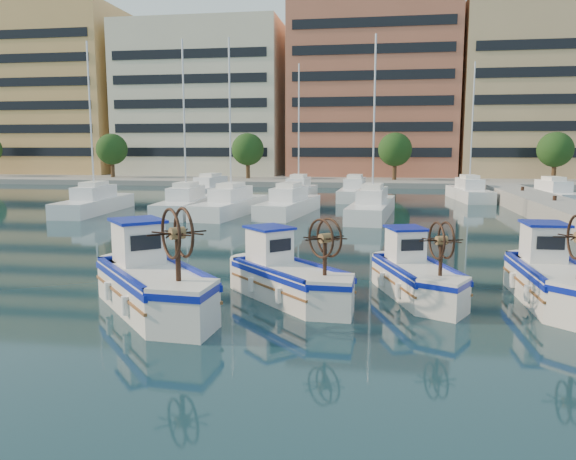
% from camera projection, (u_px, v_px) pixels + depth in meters
% --- Properties ---
extents(ground, '(300.00, 300.00, 0.00)m').
position_uv_depth(ground, '(302.00, 309.00, 15.79)').
color(ground, '#183540').
rests_on(ground, ground).
extents(waterfront, '(180.00, 40.00, 25.60)m').
position_uv_depth(waterfront, '(433.00, 98.00, 76.24)').
color(waterfront, gray).
rests_on(waterfront, ground).
extents(yacht_marina, '(36.39, 22.59, 11.50)m').
position_uv_depth(yacht_marina, '(308.00, 200.00, 42.79)').
color(yacht_marina, white).
rests_on(yacht_marina, ground).
extents(fishing_boat_a, '(4.60, 4.88, 3.08)m').
position_uv_depth(fishing_boat_a, '(152.00, 280.00, 15.69)').
color(fishing_boat_a, silver).
rests_on(fishing_boat_a, ground).
extents(fishing_boat_b, '(4.03, 4.12, 2.64)m').
position_uv_depth(fishing_boat_b, '(287.00, 275.00, 16.78)').
color(fishing_boat_b, silver).
rests_on(fishing_boat_b, ground).
extents(fishing_boat_c, '(2.77, 4.19, 2.53)m').
position_uv_depth(fishing_boat_c, '(416.00, 273.00, 17.14)').
color(fishing_boat_c, silver).
rests_on(fishing_boat_c, ground).
extents(fishing_boat_d, '(1.94, 4.56, 2.83)m').
position_uv_depth(fishing_boat_d, '(553.00, 276.00, 16.44)').
color(fishing_boat_d, silver).
rests_on(fishing_boat_d, ground).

